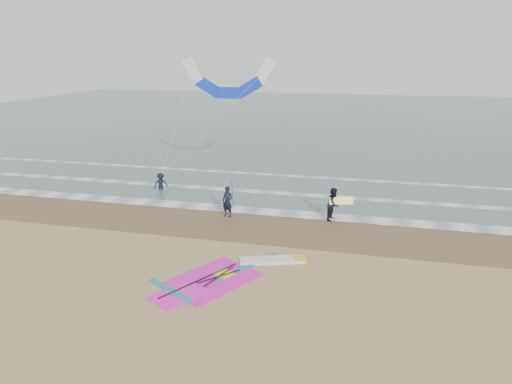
% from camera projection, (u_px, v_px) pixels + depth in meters
% --- Properties ---
extents(ground, '(120.00, 120.00, 0.00)m').
position_uv_depth(ground, '(231.00, 277.00, 18.92)').
color(ground, tan).
rests_on(ground, ground).
extents(sea_water, '(120.00, 80.00, 0.02)m').
position_uv_depth(sea_water, '(328.00, 119.00, 63.53)').
color(sea_water, '#47605E').
rests_on(sea_water, ground).
extents(wet_sand_band, '(120.00, 5.00, 0.01)m').
position_uv_depth(wet_sand_band, '(263.00, 226.00, 24.50)').
color(wet_sand_band, brown).
rests_on(wet_sand_band, ground).
extents(foam_waterline, '(120.00, 9.15, 0.02)m').
position_uv_depth(foam_waterline, '(278.00, 200.00, 28.62)').
color(foam_waterline, white).
rests_on(foam_waterline, ground).
extents(windsurf_rig, '(6.09, 5.76, 0.15)m').
position_uv_depth(windsurf_rig, '(230.00, 274.00, 19.08)').
color(windsurf_rig, white).
rests_on(windsurf_rig, ground).
extents(person_standing, '(0.73, 0.56, 1.78)m').
position_uv_depth(person_standing, '(228.00, 202.00, 25.62)').
color(person_standing, black).
rests_on(person_standing, ground).
extents(person_walking, '(0.95, 1.07, 1.85)m').
position_uv_depth(person_walking, '(334.00, 204.00, 25.13)').
color(person_walking, black).
rests_on(person_walking, ground).
extents(person_wading, '(1.13, 1.05, 1.53)m').
position_uv_depth(person_wading, '(161.00, 179.00, 30.67)').
color(person_wading, black).
rests_on(person_wading, ground).
extents(held_pole, '(0.17, 0.86, 1.82)m').
position_uv_depth(held_pole, '(233.00, 195.00, 25.44)').
color(held_pole, black).
rests_on(held_pole, ground).
extents(carried_kiteboard, '(1.30, 0.51, 0.39)m').
position_uv_depth(carried_kiteboard, '(341.00, 201.00, 24.88)').
color(carried_kiteboard, yellow).
rests_on(carried_kiteboard, ground).
extents(surf_kite, '(7.43, 2.33, 7.73)m').
position_uv_depth(surf_kite, '(228.00, 82.00, 29.98)').
color(surf_kite, white).
rests_on(surf_kite, ground).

